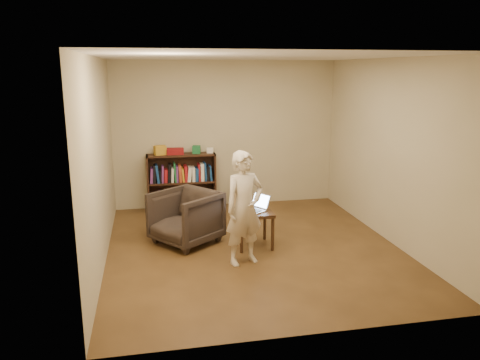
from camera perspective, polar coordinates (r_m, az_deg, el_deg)
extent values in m
plane|color=#422C15|center=(6.63, 1.67, -8.27)|extent=(4.50, 4.50, 0.00)
plane|color=silver|center=(6.16, 1.84, 14.81)|extent=(4.50, 4.50, 0.00)
plane|color=beige|center=(8.45, -1.70, 5.57)|extent=(4.00, 0.00, 4.00)
plane|color=beige|center=(6.14, -16.76, 2.06)|extent=(0.00, 4.50, 4.50)
plane|color=beige|center=(6.99, 17.97, 3.29)|extent=(0.00, 4.50, 4.50)
cube|color=black|center=(8.31, -11.15, -0.42)|extent=(0.03, 0.30, 1.00)
cube|color=black|center=(8.39, -3.14, -0.05)|extent=(0.03, 0.30, 1.00)
cube|color=black|center=(8.47, -7.20, -0.02)|extent=(1.20, 0.02, 1.00)
cube|color=black|center=(8.46, -7.03, -3.43)|extent=(1.20, 0.30, 0.03)
cube|color=black|center=(8.33, -7.13, -0.23)|extent=(1.14, 0.30, 0.03)
cube|color=black|center=(8.23, -7.23, 3.05)|extent=(1.20, 0.30, 0.03)
cube|color=gold|center=(8.21, -9.72, 3.60)|extent=(0.22, 0.19, 0.16)
cube|color=maroon|center=(8.24, -7.90, 3.49)|extent=(0.30, 0.23, 0.10)
cube|color=#1C6C38|center=(8.27, -5.34, 3.72)|extent=(0.16, 0.16, 0.13)
cube|color=white|center=(8.30, -3.67, 3.63)|extent=(0.13, 0.13, 0.09)
cube|color=tan|center=(8.30, 0.09, -0.38)|extent=(0.34, 0.34, 0.04)
cylinder|color=tan|center=(8.21, -0.64, -2.30)|extent=(0.03, 0.03, 0.46)
cylinder|color=tan|center=(8.26, 1.18, -2.20)|extent=(0.03, 0.03, 0.46)
cylinder|color=tan|center=(8.46, -0.98, -1.82)|extent=(0.03, 0.03, 0.46)
cylinder|color=tan|center=(8.51, 0.79, -1.73)|extent=(0.03, 0.03, 0.46)
imported|color=#302820|center=(6.74, -6.64, -4.54)|extent=(1.16, 1.16, 0.76)
cube|color=black|center=(6.54, 1.68, -4.00)|extent=(0.50, 0.50, 0.04)
cylinder|color=black|center=(6.38, 0.19, -6.89)|extent=(0.04, 0.04, 0.47)
cylinder|color=black|center=(6.48, 3.99, -6.61)|extent=(0.04, 0.04, 0.47)
cylinder|color=black|center=(6.78, -0.55, -5.64)|extent=(0.04, 0.04, 0.47)
cylinder|color=black|center=(6.87, 3.04, -5.40)|extent=(0.04, 0.04, 0.47)
cube|color=#B2B2B7|center=(6.55, 1.64, -3.70)|extent=(0.35, 0.38, 0.02)
cube|color=black|center=(6.55, 1.64, -3.62)|extent=(0.25, 0.29, 0.00)
cube|color=#B2B2B7|center=(6.63, 2.56, -2.53)|extent=(0.25, 0.31, 0.20)
cube|color=#A2BFE3|center=(6.63, 2.56, -2.53)|extent=(0.21, 0.27, 0.17)
imported|color=beige|center=(5.91, 0.53, -3.47)|extent=(0.62, 0.51, 1.47)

